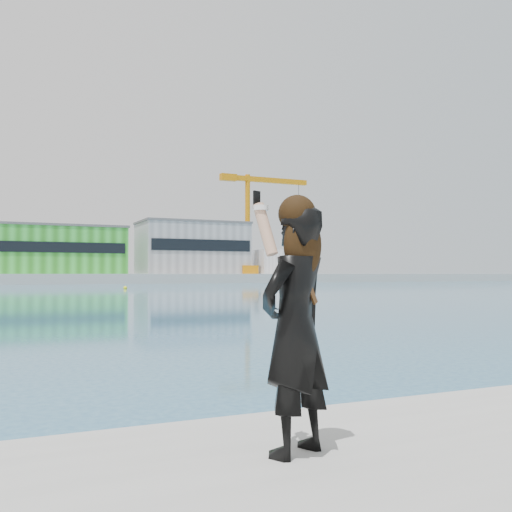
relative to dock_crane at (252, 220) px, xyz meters
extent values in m
cube|color=#9E9E99|center=(-53.20, 8.00, -14.07)|extent=(320.00, 40.00, 2.00)
cube|color=#2B8E23|center=(-45.20, 6.00, -8.07)|extent=(30.00, 16.00, 10.00)
cube|color=black|center=(-45.20, -2.10, -7.57)|extent=(28.50, 0.20, 2.20)
cube|color=#59595B|center=(-45.20, 6.00, -2.82)|extent=(30.60, 16.32, 0.50)
cube|color=gray|center=(-13.20, 6.00, -7.07)|extent=(25.00, 15.00, 12.00)
cube|color=black|center=(-13.20, -1.60, -6.47)|extent=(23.75, 0.20, 2.64)
cube|color=#59595B|center=(-13.20, 6.00, -0.82)|extent=(25.50, 15.30, 0.50)
cube|color=silver|center=(8.80, 4.00, -10.07)|extent=(12.00, 10.00, 6.00)
cube|color=orange|center=(-1.20, 0.00, -12.07)|extent=(4.00, 4.00, 2.00)
cylinder|color=orange|center=(-1.20, 0.00, -0.07)|extent=(1.20, 1.20, 22.00)
cube|color=orange|center=(4.80, 0.00, 9.93)|extent=(20.00, 1.20, 1.20)
cube|color=orange|center=(-6.20, 0.00, 9.93)|extent=(4.00, 1.60, 1.60)
cylinder|color=black|center=(12.80, 0.00, 1.93)|extent=(0.10, 0.10, 16.00)
cylinder|color=silver|center=(-31.20, -1.00, -9.07)|extent=(0.16, 0.16, 8.00)
cube|color=red|center=(-30.60, -1.00, -5.67)|extent=(1.20, 0.04, 0.80)
sphere|color=#FFFA0D|center=(-40.03, -48.57, -15.07)|extent=(0.50, 0.50, 0.50)
imported|color=black|center=(-53.33, -122.25, -13.36)|extent=(0.78, 0.67, 1.81)
sphere|color=black|center=(-53.32, -122.26, -12.51)|extent=(0.28, 0.28, 0.28)
ellipsoid|color=black|center=(-53.30, -122.31, -12.74)|extent=(0.30, 0.16, 0.48)
cylinder|color=tan|center=(-53.57, -122.25, -12.64)|extent=(0.17, 0.23, 0.39)
cylinder|color=white|center=(-53.58, -122.21, -12.48)|extent=(0.11, 0.11, 0.04)
cube|color=black|center=(-53.60, -122.18, -12.42)|extent=(0.07, 0.04, 0.13)
cube|color=#4C2D14|center=(-53.26, -122.31, -13.00)|extent=(0.24, 0.12, 0.37)
camera|label=1|loc=(-55.29, -125.93, -12.95)|focal=40.00mm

